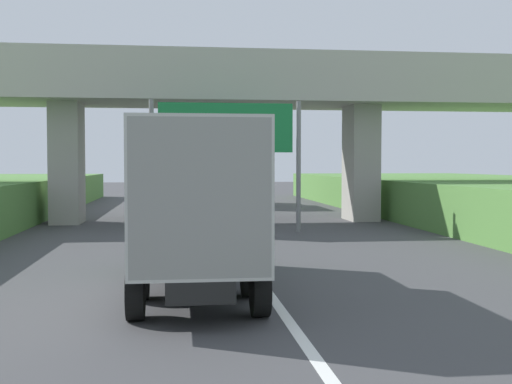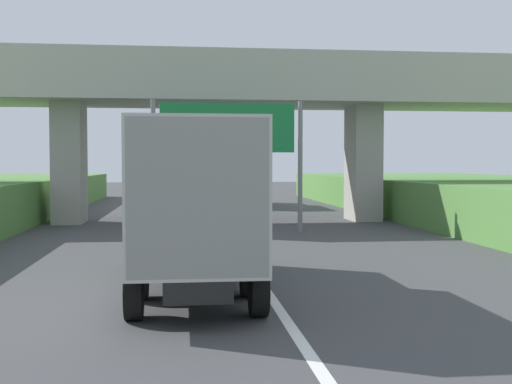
{
  "view_description": "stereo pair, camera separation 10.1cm",
  "coord_description": "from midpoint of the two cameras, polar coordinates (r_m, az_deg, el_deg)",
  "views": [
    {
      "loc": [
        -1.86,
        2.59,
        2.66
      ],
      "look_at": [
        0.0,
        17.81,
        2.0
      ],
      "focal_mm": 45.0,
      "sensor_mm": 36.0,
      "label": 1
    },
    {
      "loc": [
        -1.76,
        2.58,
        2.66
      ],
      "look_at": [
        0.0,
        17.81,
        2.0
      ],
      "focal_mm": 45.0,
      "sensor_mm": 36.0,
      "label": 2
    }
  ],
  "objects": [
    {
      "name": "lane_centre_stripe",
      "position": [
        23.54,
        -2.14,
        -4.02
      ],
      "size": [
        0.2,
        91.81,
        0.01
      ],
      "primitive_type": "cube",
      "color": "white",
      "rests_on": "ground"
    },
    {
      "name": "overpass_bridge",
      "position": [
        30.01,
        -3.13,
        8.35
      ],
      "size": [
        40.0,
        4.8,
        7.63
      ],
      "color": "#ADA89E",
      "rests_on": "ground"
    },
    {
      "name": "overhead_highway_sign",
      "position": [
        24.87,
        -2.42,
        5.01
      ],
      "size": [
        5.88,
        0.18,
        5.13
      ],
      "color": "slate",
      "rests_on": "ground"
    },
    {
      "name": "truck_orange",
      "position": [
        41.43,
        -1.6,
        1.45
      ],
      "size": [
        2.44,
        7.3,
        3.44
      ],
      "color": "black",
      "rests_on": "ground"
    },
    {
      "name": "truck_green",
      "position": [
        13.32,
        -5.31,
        -0.67
      ],
      "size": [
        2.44,
        7.3,
        3.44
      ],
      "color": "black",
      "rests_on": "ground"
    },
    {
      "name": "car_black",
      "position": [
        30.85,
        -6.17,
        -0.91
      ],
      "size": [
        1.86,
        4.1,
        1.72
      ],
      "color": "black",
      "rests_on": "ground"
    }
  ]
}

